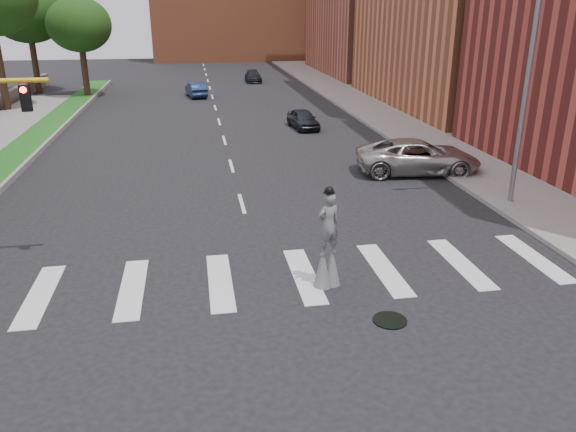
{
  "coord_description": "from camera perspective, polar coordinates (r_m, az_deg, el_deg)",
  "views": [
    {
      "loc": [
        -1.78,
        -14.23,
        7.77
      ],
      "look_at": [
        0.91,
        1.74,
        1.7
      ],
      "focal_mm": 35.0,
      "sensor_mm": 36.0,
      "label": 1
    }
  ],
  "objects": [
    {
      "name": "ground_plane",
      "position": [
        16.31,
        -2.16,
        -7.93
      ],
      "size": [
        160.0,
        160.0,
        0.0
      ],
      "primitive_type": "plane",
      "color": "black",
      "rests_on": "ground"
    },
    {
      "name": "grass_median",
      "position": [
        36.39,
        -24.99,
        6.5
      ],
      "size": [
        2.0,
        60.0,
        0.25
      ],
      "primitive_type": "cube",
      "color": "#185117",
      "rests_on": "ground"
    },
    {
      "name": "median_curb",
      "position": [
        36.12,
        -23.38,
        6.67
      ],
      "size": [
        0.2,
        60.0,
        0.28
      ],
      "primitive_type": "cube",
      "color": "gray",
      "rests_on": "ground"
    },
    {
      "name": "sidewalk_right",
      "position": [
        42.45,
        10.41,
        9.79
      ],
      "size": [
        5.0,
        90.0,
        0.18
      ],
      "primitive_type": "cube",
      "color": "slate",
      "rests_on": "ground"
    },
    {
      "name": "manhole",
      "position": [
        15.25,
        10.31,
        -10.38
      ],
      "size": [
        0.9,
        0.9,
        0.04
      ],
      "primitive_type": "cylinder",
      "color": "black",
      "rests_on": "ground"
    },
    {
      "name": "streetlight",
      "position": [
        24.05,
        22.89,
        12.12
      ],
      "size": [
        2.05,
        0.2,
        9.0
      ],
      "color": "slate",
      "rests_on": "ground"
    },
    {
      "name": "stilt_performer",
      "position": [
        16.27,
        4.05,
        -3.08
      ],
      "size": [
        0.82,
        0.66,
        3.08
      ],
      "rotation": [
        0.0,
        0.0,
        3.48
      ],
      "color": "#301D13",
      "rests_on": "ground"
    },
    {
      "name": "suv_crossing",
      "position": [
        28.45,
        13.09,
        5.9
      ],
      "size": [
        6.32,
        3.58,
        1.66
      ],
      "primitive_type": "imported",
      "rotation": [
        0.0,
        0.0,
        1.43
      ],
      "color": "#A9A7A0",
      "rests_on": "ground"
    },
    {
      "name": "car_near",
      "position": [
        38.33,
        1.54,
        9.82
      ],
      "size": [
        1.92,
        3.88,
        1.27
      ],
      "primitive_type": "imported",
      "rotation": [
        0.0,
        0.0,
        0.12
      ],
      "color": "black",
      "rests_on": "ground"
    },
    {
      "name": "car_mid",
      "position": [
        52.83,
        -9.31,
        12.55
      ],
      "size": [
        2.03,
        4.15,
        1.31
      ],
      "primitive_type": "imported",
      "rotation": [
        0.0,
        0.0,
        3.31
      ],
      "color": "#16284E",
      "rests_on": "ground"
    },
    {
      "name": "car_far",
      "position": [
        62.94,
        -3.56,
        13.96
      ],
      "size": [
        1.7,
        4.08,
        1.18
      ],
      "primitive_type": "imported",
      "rotation": [
        0.0,
        0.0,
        -0.01
      ],
      "color": "black",
      "rests_on": "ground"
    },
    {
      "name": "tree_5",
      "position": [
        58.89,
        -25.01,
        18.47
      ],
      "size": [
        6.96,
        6.96,
        10.45
      ],
      "color": "#301D13",
      "rests_on": "ground"
    },
    {
      "name": "tree_6",
      "position": [
        54.31,
        -20.45,
        17.72
      ],
      "size": [
        5.48,
        5.48,
        8.61
      ],
      "color": "#301D13",
      "rests_on": "ground"
    }
  ]
}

